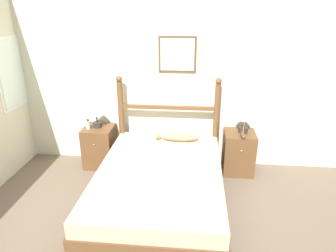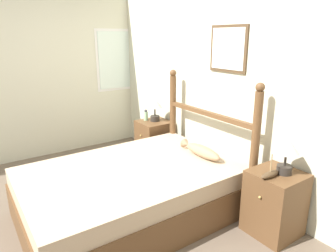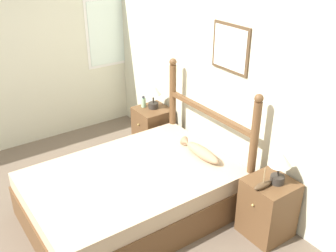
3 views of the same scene
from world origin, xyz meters
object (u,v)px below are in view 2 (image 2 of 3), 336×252
object	(u,v)px
model_boat	(270,174)
bottle	(146,115)
bed	(132,191)
table_lamp_left	(155,105)
fish_pillow	(201,151)
nightstand_right	(274,203)
table_lamp_right	(287,149)
nightstand_left	(154,141)

from	to	relation	value
model_boat	bottle	bearing A→B (deg)	178.11
bed	bottle	distance (m)	1.48
table_lamp_left	fish_pillow	bearing A→B (deg)	-7.99
bed	nightstand_right	bearing A→B (deg)	42.12
table_lamp_right	model_boat	world-z (taller)	table_lamp_right
nightstand_right	table_lamp_right	bearing A→B (deg)	36.57
nightstand_right	table_lamp_left	distance (m)	2.10
table_lamp_left	bottle	xyz separation A→B (m)	(-0.11, -0.09, -0.15)
table_lamp_left	bottle	world-z (taller)	table_lamp_left
nightstand_right	model_boat	size ratio (longest dim) A/B	2.76
table_lamp_left	bottle	distance (m)	0.21
table_lamp_right	model_boat	bearing A→B (deg)	-97.89
nightstand_left	model_boat	world-z (taller)	model_boat
nightstand_left	bottle	xyz separation A→B (m)	(-0.12, -0.06, 0.37)
bed	model_boat	bearing A→B (deg)	37.21
table_lamp_right	model_boat	xyz separation A→B (m)	(-0.02, -0.16, -0.20)
nightstand_right	table_lamp_right	distance (m)	0.53
fish_pillow	bed	bearing A→B (deg)	-101.43
table_lamp_left	bed	bearing A→B (deg)	-42.47
nightstand_left	model_boat	bearing A→B (deg)	-3.79
model_boat	bed	bearing A→B (deg)	-142.79
table_lamp_right	fish_pillow	size ratio (longest dim) A/B	0.58
table_lamp_left	model_boat	distance (m)	2.07
bed	table_lamp_right	world-z (taller)	table_lamp_right
model_boat	fish_pillow	size ratio (longest dim) A/B	0.38
fish_pillow	table_lamp_left	bearing A→B (deg)	172.01
nightstand_right	table_lamp_left	xyz separation A→B (m)	(-2.04, 0.02, 0.53)
nightstand_right	model_boat	xyz separation A→B (m)	(0.02, -0.13, 0.33)
bed	nightstand_right	distance (m)	1.37
table_lamp_right	bed	bearing A→B (deg)	-138.06
nightstand_right	fish_pillow	distance (m)	0.91
bed	table_lamp_left	size ratio (longest dim) A/B	6.20
model_boat	fish_pillow	distance (m)	0.87
nightstand_left	model_boat	distance (m)	2.07
model_boat	table_lamp_right	bearing A→B (deg)	82.11
table_lamp_left	table_lamp_right	xyz separation A→B (m)	(2.07, 0.01, 0.00)
fish_pillow	bottle	bearing A→B (deg)	176.43
nightstand_left	nightstand_right	world-z (taller)	same
nightstand_right	fish_pillow	xyz separation A→B (m)	(-0.86, -0.14, 0.26)
fish_pillow	nightstand_right	bearing A→B (deg)	9.56
bed	nightstand_right	world-z (taller)	nightstand_right
fish_pillow	nightstand_left	bearing A→B (deg)	172.97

